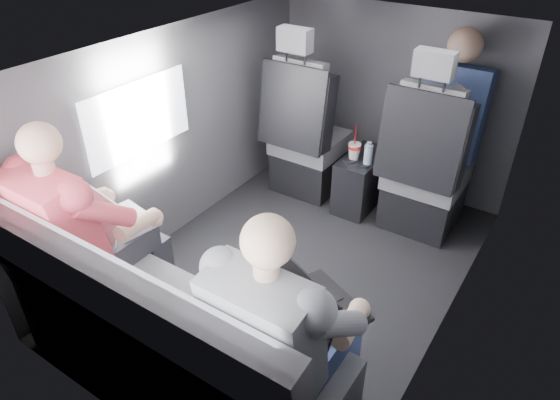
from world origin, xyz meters
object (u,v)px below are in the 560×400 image
Objects in this scene: rear_bench at (169,345)px; passenger_front_right at (452,113)px; front_seat_right at (424,176)px; center_console at (361,181)px; laptop_white at (117,218)px; water_bottle at (368,154)px; passenger_rear_right at (286,334)px; front_seat_left at (306,143)px; soda_cup at (354,151)px; laptop_black at (316,305)px; passenger_rear_left at (87,232)px.

passenger_front_right is (0.49, 2.16, 0.45)m from rear_bench.
rear_bench is at bearing -103.31° from front_seat_right.
center_console is 1.83m from laptop_white.
passenger_rear_right is (0.47, -1.75, 0.14)m from water_bottle.
soda_cup is at bearing -5.94° from front_seat_left.
water_bottle is at bearing -53.80° from center_console.
soda_cup is (0.41, -0.04, 0.07)m from front_seat_left.
front_seat_left is at bearing 118.84° from passenger_rear_right.
front_seat_right is at bearing -97.92° from passenger_front_right.
laptop_black reaches higher than center_console.
laptop_white is (-0.62, -1.59, 0.15)m from water_bottle.
front_seat_right is 2.09m from passenger_rear_left.
soda_cup is at bearing -115.83° from center_console.
laptop_black is at bearing -85.83° from front_seat_right.
passenger_rear_left is at bearing -106.97° from soda_cup.
soda_cup is 0.67m from passenger_front_right.
center_console is at bearing 64.17° from soda_cup.
center_console is (0.45, 0.04, -0.20)m from front_seat_left.
front_seat_right is 1.05× the size of passenger_rear_right.
water_bottle is at bearing 107.58° from laptop_black.
laptop_black is at bearing 25.84° from rear_bench.
passenger_front_right is at bearing 91.63° from passenger_rear_right.
passenger_rear_left reaches higher than rear_bench.
center_console is 0.77m from passenger_front_right.
center_console is 1.81× the size of soda_cup.
center_console is at bearing 106.44° from passenger_rear_right.
passenger_rear_right reaches higher than soda_cup.
passenger_rear_right is at bearing -74.86° from water_bottle.
rear_bench reaches higher than laptop_black.
front_seat_right is 1.96m from rear_bench.
front_seat_right is 0.49m from center_console.
front_seat_left is at bearing -174.93° from center_console.
passenger_rear_left reaches higher than laptop_black.
water_bottle is at bearing -142.66° from passenger_front_right.
soda_cup is 1.85m from passenger_rear_left.
soda_cup is at bearing 72.40° from laptop_white.
passenger_rear_left is (-0.65, -1.75, 0.15)m from water_bottle.
water_bottle is 0.38× the size of laptop_black.
front_seat_left is at bearing 103.31° from rear_bench.
passenger_rear_right is at bearing -8.27° from laptop_white.
front_seat_right is at bearing 76.69° from rear_bench.
laptop_black is at bearing 8.93° from passenger_rear_left.
soda_cup is 1.69m from laptop_white.
front_seat_left is 1.67m from laptop_white.
passenger_rear_right is at bearing -87.00° from front_seat_right.
front_seat_left is at bearing 122.06° from laptop_black.
front_seat_left is at bearing 85.94° from passenger_rear_left.
front_seat_left is at bearing -164.59° from passenger_front_right.
laptop_black is at bearing -57.94° from front_seat_left.
rear_bench is 2.26m from passenger_front_right.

